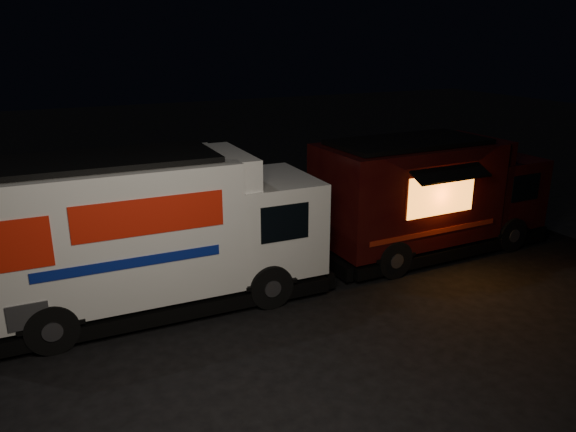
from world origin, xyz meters
The scene contains 3 objects.
ground centered at (0.00, 0.00, 0.00)m, with size 80.00×80.00×0.00m, color black.
white_truck centered at (-1.51, 1.98, 1.71)m, with size 7.56×2.58×3.43m, color white, non-canonical shape.
red_truck centered at (6.03, 2.12, 1.58)m, with size 6.81×2.51×3.17m, color #340C09, non-canonical shape.
Camera 1 is at (-3.83, -9.49, 5.75)m, focal length 35.00 mm.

